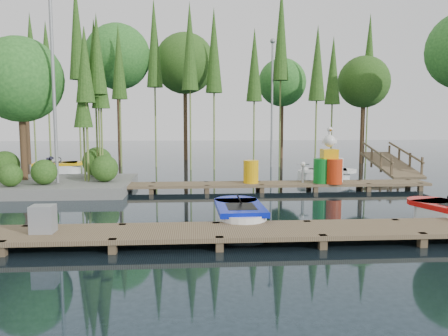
{
  "coord_description": "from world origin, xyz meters",
  "views": [
    {
      "loc": [
        -0.54,
        -13.79,
        2.66
      ],
      "look_at": [
        0.5,
        0.5,
        1.1
      ],
      "focal_mm": 35.0,
      "sensor_mm": 36.0,
      "label": 1
    }
  ],
  "objects": [
    {
      "name": "island",
      "position": [
        -6.3,
        3.29,
        3.18
      ],
      "size": [
        6.2,
        4.2,
        6.75
      ],
      "color": "slate",
      "rests_on": "ground"
    },
    {
      "name": "utility_cabinet",
      "position": [
        -3.7,
        -4.5,
        0.59
      ],
      "size": [
        0.48,
        0.4,
        0.58
      ],
      "primitive_type": "cube",
      "color": "gray",
      "rests_on": "near_dock"
    },
    {
      "name": "seagull_post",
      "position": [
        3.67,
        2.5,
        0.84
      ],
      "size": [
        0.5,
        0.27,
        0.8
      ],
      "color": "gray",
      "rests_on": "far_dock"
    },
    {
      "name": "tree_screen",
      "position": [
        -2.04,
        10.6,
        6.12
      ],
      "size": [
        34.42,
        18.53,
        10.31
      ],
      "color": "#4A331F",
      "rests_on": "ground"
    },
    {
      "name": "drum_cluster",
      "position": [
        4.68,
        2.34,
        0.93
      ],
      "size": [
        1.23,
        1.13,
        2.13
      ],
      "color": "#0C7120",
      "rests_on": "far_dock"
    },
    {
      "name": "ground_plane",
      "position": [
        0.0,
        0.0,
        0.0
      ],
      "size": [
        90.0,
        90.0,
        0.0
      ],
      "primitive_type": "plane",
      "color": "#1E2E38"
    },
    {
      "name": "ramp",
      "position": [
        9.0,
        6.5,
        0.59
      ],
      "size": [
        1.5,
        3.94,
        1.49
      ],
      "color": "brown",
      "rests_on": "ground"
    },
    {
      "name": "boat_blue",
      "position": [
        0.65,
        -2.96,
        0.25
      ],
      "size": [
        1.21,
        2.58,
        0.86
      ],
      "rotation": [
        0.0,
        0.0,
        0.02
      ],
      "color": "white",
      "rests_on": "ground"
    },
    {
      "name": "yellow_barrel",
      "position": [
        1.67,
        2.5,
        0.73
      ],
      "size": [
        0.58,
        0.58,
        0.87
      ],
      "primitive_type": "cylinder",
      "color": "#E9A80C",
      "rests_on": "far_dock"
    },
    {
      "name": "near_dock",
      "position": [
        0.0,
        -4.5,
        0.23
      ],
      "size": [
        18.0,
        1.5,
        0.5
      ],
      "color": "brown",
      "rests_on": "ground"
    },
    {
      "name": "lamp_island",
      "position": [
        -5.5,
        2.5,
        4.26
      ],
      "size": [
        0.3,
        0.3,
        7.25
      ],
      "color": "gray",
      "rests_on": "ground"
    },
    {
      "name": "lamp_rear",
      "position": [
        4.0,
        11.0,
        4.26
      ],
      "size": [
        0.3,
        0.3,
        7.25
      ],
      "color": "gray",
      "rests_on": "ground"
    },
    {
      "name": "far_dock",
      "position": [
        1.0,
        2.5,
        0.23
      ],
      "size": [
        15.0,
        1.2,
        0.5
      ],
      "color": "brown",
      "rests_on": "ground"
    },
    {
      "name": "boat_white_far",
      "position": [
        5.29,
        4.96,
        0.27
      ],
      "size": [
        2.77,
        1.82,
        1.2
      ],
      "rotation": [
        0.0,
        0.0,
        0.41
      ],
      "color": "white",
      "rests_on": "ground"
    },
    {
      "name": "boat_yellow_far",
      "position": [
        -7.37,
        8.6,
        0.29
      ],
      "size": [
        2.88,
        1.72,
        1.35
      ],
      "rotation": [
        0.0,
        0.0,
        -0.15
      ],
      "color": "white",
      "rests_on": "ground"
    }
  ]
}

